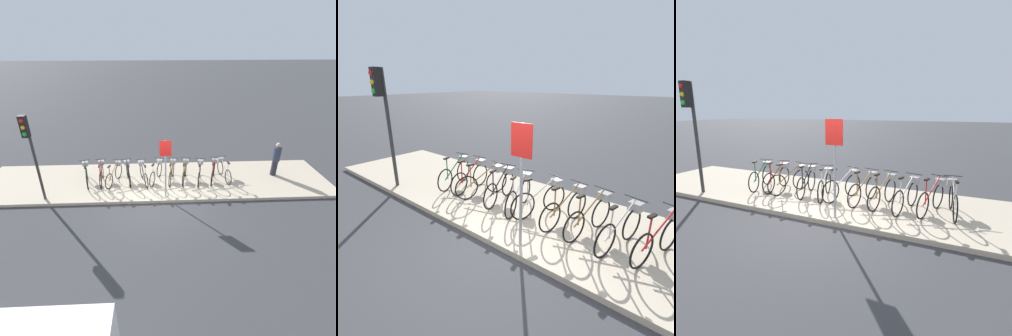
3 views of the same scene
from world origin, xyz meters
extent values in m
plane|color=#38383A|center=(0.00, 0.00, 0.00)|extent=(120.00, 120.00, 0.00)
cube|color=#B7A88E|center=(0.00, 1.66, 0.06)|extent=(15.13, 3.31, 0.12)
torus|color=black|center=(-2.89, 1.01, 0.46)|extent=(0.20, 0.66, 0.67)
torus|color=black|center=(-3.12, 1.90, 0.46)|extent=(0.20, 0.66, 0.67)
cylinder|color=#267238|center=(-3.00, 1.46, 0.73)|extent=(0.26, 0.92, 0.57)
cylinder|color=#267238|center=(-2.92, 1.13, 0.76)|extent=(0.04, 0.04, 0.60)
cube|color=black|center=(-2.92, 1.13, 1.08)|extent=(0.12, 0.21, 0.04)
cylinder|color=#262626|center=(-3.12, 1.90, 1.03)|extent=(0.45, 0.14, 0.02)
cube|color=gray|center=(-3.13, 1.95, 0.84)|extent=(0.28, 0.25, 0.18)
torus|color=black|center=(-2.34, 1.06, 0.46)|extent=(0.11, 0.67, 0.67)
torus|color=black|center=(-2.44, 1.98, 0.46)|extent=(0.11, 0.67, 0.67)
cylinder|color=red|center=(-2.39, 1.52, 0.73)|extent=(0.13, 0.94, 0.57)
cylinder|color=red|center=(-2.36, 1.19, 0.76)|extent=(0.04, 0.04, 0.60)
cube|color=black|center=(-2.36, 1.19, 1.08)|extent=(0.09, 0.21, 0.04)
cylinder|color=#262626|center=(-2.44, 1.98, 1.03)|extent=(0.46, 0.07, 0.02)
cube|color=gray|center=(-2.44, 2.03, 0.84)|extent=(0.26, 0.22, 0.18)
torus|color=black|center=(-1.99, 1.02, 0.46)|extent=(0.24, 0.65, 0.67)
torus|color=black|center=(-1.70, 1.90, 0.46)|extent=(0.24, 0.65, 0.67)
cylinder|color=olive|center=(-1.84, 1.46, 0.73)|extent=(0.32, 0.90, 0.57)
cylinder|color=olive|center=(-1.95, 1.14, 0.76)|extent=(0.04, 0.04, 0.60)
cube|color=black|center=(-1.95, 1.14, 1.08)|extent=(0.13, 0.21, 0.04)
cylinder|color=#262626|center=(-1.70, 1.90, 1.03)|extent=(0.44, 0.17, 0.02)
cube|color=gray|center=(-1.68, 1.94, 0.84)|extent=(0.29, 0.27, 0.18)
torus|color=black|center=(-1.13, 1.03, 0.46)|extent=(0.17, 0.67, 0.67)
torus|color=black|center=(-1.32, 1.94, 0.46)|extent=(0.17, 0.67, 0.67)
cylinder|color=black|center=(-1.22, 1.49, 0.73)|extent=(0.22, 0.93, 0.57)
cylinder|color=black|center=(-1.16, 1.16, 0.76)|extent=(0.04, 0.04, 0.60)
cube|color=black|center=(-1.16, 1.16, 1.08)|extent=(0.11, 0.21, 0.04)
cylinder|color=#262626|center=(-1.32, 1.94, 1.03)|extent=(0.46, 0.12, 0.02)
cube|color=gray|center=(-1.33, 1.99, 0.84)|extent=(0.28, 0.24, 0.18)
torus|color=black|center=(-0.45, 0.98, 0.46)|extent=(0.20, 0.66, 0.67)
torus|color=black|center=(-0.68, 1.88, 0.46)|extent=(0.20, 0.66, 0.67)
cylinder|color=silver|center=(-0.56, 1.43, 0.73)|extent=(0.26, 0.92, 0.57)
cylinder|color=silver|center=(-0.48, 1.11, 0.76)|extent=(0.04, 0.04, 0.60)
cube|color=black|center=(-0.48, 1.11, 1.08)|extent=(0.12, 0.21, 0.04)
cylinder|color=#262626|center=(-0.68, 1.88, 1.03)|extent=(0.45, 0.14, 0.02)
cube|color=gray|center=(-0.69, 1.93, 0.84)|extent=(0.28, 0.25, 0.18)
torus|color=black|center=(-0.19, 1.10, 0.46)|extent=(0.26, 0.64, 0.67)
torus|color=black|center=(0.12, 1.97, 0.46)|extent=(0.26, 0.64, 0.67)
cylinder|color=beige|center=(-0.04, 1.53, 0.73)|extent=(0.35, 0.89, 0.57)
cylinder|color=beige|center=(-0.15, 1.22, 0.76)|extent=(0.04, 0.04, 0.60)
cube|color=black|center=(-0.15, 1.22, 1.08)|extent=(0.13, 0.21, 0.04)
cylinder|color=#262626|center=(0.12, 1.97, 1.03)|extent=(0.44, 0.18, 0.02)
cube|color=gray|center=(0.14, 2.01, 0.84)|extent=(0.29, 0.27, 0.18)
torus|color=black|center=(0.55, 1.05, 0.46)|extent=(0.17, 0.67, 0.67)
torus|color=black|center=(0.73, 1.95, 0.46)|extent=(0.17, 0.67, 0.67)
cylinder|color=olive|center=(0.64, 1.50, 0.73)|extent=(0.21, 0.93, 0.57)
cylinder|color=olive|center=(0.57, 1.17, 0.76)|extent=(0.04, 0.04, 0.60)
cube|color=black|center=(0.57, 1.17, 1.08)|extent=(0.11, 0.21, 0.04)
cylinder|color=#262626|center=(0.73, 1.95, 1.03)|extent=(0.46, 0.11, 0.02)
cube|color=gray|center=(0.74, 2.00, 0.84)|extent=(0.27, 0.24, 0.18)
torus|color=black|center=(1.10, 1.02, 0.46)|extent=(0.18, 0.67, 0.67)
torus|color=black|center=(1.30, 1.92, 0.46)|extent=(0.18, 0.67, 0.67)
cylinder|color=olive|center=(1.20, 1.47, 0.73)|extent=(0.23, 0.92, 0.57)
cylinder|color=olive|center=(1.13, 1.14, 0.76)|extent=(0.04, 0.04, 0.60)
cube|color=black|center=(1.13, 1.14, 1.08)|extent=(0.11, 0.21, 0.04)
cylinder|color=#262626|center=(1.30, 1.92, 1.03)|extent=(0.45, 0.12, 0.02)
cube|color=gray|center=(1.31, 1.97, 0.84)|extent=(0.28, 0.25, 0.18)
torus|color=black|center=(1.74, 0.94, 0.46)|extent=(0.18, 0.66, 0.67)
torus|color=black|center=(1.94, 1.84, 0.46)|extent=(0.18, 0.66, 0.67)
cylinder|color=beige|center=(1.84, 1.39, 0.73)|extent=(0.24, 0.92, 0.57)
cylinder|color=beige|center=(1.77, 1.07, 0.76)|extent=(0.04, 0.04, 0.60)
cube|color=black|center=(1.77, 1.07, 1.08)|extent=(0.11, 0.21, 0.04)
cylinder|color=#262626|center=(1.94, 1.84, 1.03)|extent=(0.45, 0.13, 0.02)
cube|color=gray|center=(1.95, 1.89, 0.84)|extent=(0.28, 0.25, 0.18)
torus|color=black|center=(2.32, 1.04, 0.46)|extent=(0.23, 0.65, 0.67)
torus|color=black|center=(2.59, 1.92, 0.46)|extent=(0.23, 0.65, 0.67)
cylinder|color=red|center=(2.46, 1.48, 0.73)|extent=(0.31, 0.91, 0.57)
cylinder|color=red|center=(2.36, 1.16, 0.76)|extent=(0.04, 0.04, 0.60)
cube|color=black|center=(2.36, 1.16, 1.08)|extent=(0.13, 0.21, 0.04)
cylinder|color=#262626|center=(2.59, 1.92, 1.03)|extent=(0.45, 0.16, 0.02)
cube|color=gray|center=(2.61, 1.97, 0.84)|extent=(0.29, 0.26, 0.18)
torus|color=black|center=(3.04, 1.12, 0.46)|extent=(0.13, 0.67, 0.67)
torus|color=black|center=(2.91, 2.03, 0.46)|extent=(0.13, 0.67, 0.67)
cylinder|color=beige|center=(2.97, 1.58, 0.73)|extent=(0.16, 0.93, 0.57)
cylinder|color=beige|center=(3.02, 1.24, 0.76)|extent=(0.04, 0.04, 0.60)
cube|color=black|center=(3.02, 1.24, 1.08)|extent=(0.10, 0.21, 0.04)
cylinder|color=#262626|center=(2.91, 2.03, 1.03)|extent=(0.46, 0.09, 0.02)
cube|color=gray|center=(2.90, 2.08, 0.84)|extent=(0.27, 0.23, 0.18)
cylinder|color=#23232D|center=(5.34, 1.86, 0.48)|extent=(0.26, 0.26, 0.72)
cylinder|color=#2D3347|center=(5.34, 1.86, 1.16)|extent=(0.34, 0.34, 0.64)
sphere|color=tan|center=(5.34, 1.86, 1.58)|extent=(0.21, 0.21, 0.21)
cylinder|color=#2D2D2D|center=(-4.41, 0.35, 1.82)|extent=(0.10, 0.10, 3.40)
cube|color=black|center=(-4.41, 0.17, 3.14)|extent=(0.24, 0.20, 0.75)
sphere|color=red|center=(-4.41, 0.07, 3.37)|extent=(0.14, 0.14, 0.14)
sphere|color=gold|center=(-4.41, 0.07, 3.14)|extent=(0.14, 0.14, 0.14)
sphere|color=green|center=(-4.41, 0.07, 2.91)|extent=(0.14, 0.14, 0.14)
cylinder|color=#99999E|center=(0.33, 0.30, 1.31)|extent=(0.06, 0.06, 2.38)
cube|color=red|center=(0.33, 0.28, 2.20)|extent=(0.44, 0.03, 0.60)
camera|label=1|loc=(0.00, -8.48, 5.94)|focal=28.00mm
camera|label=2|loc=(2.94, -3.28, 3.18)|focal=28.00mm
camera|label=3|loc=(3.01, -5.14, 2.71)|focal=28.00mm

